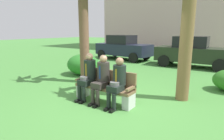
{
  "coord_description": "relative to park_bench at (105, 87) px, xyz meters",
  "views": [
    {
      "loc": [
        2.75,
        -4.07,
        1.98
      ],
      "look_at": [
        -0.28,
        0.35,
        0.85
      ],
      "focal_mm": 30.11,
      "sensor_mm": 36.0,
      "label": 1
    }
  ],
  "objects": [
    {
      "name": "parked_car_far",
      "position": [
        0.86,
        6.9,
        0.42
      ],
      "size": [
        3.95,
        1.81,
        1.68
      ],
      "color": "#232D1E",
      "rests_on": "ground"
    },
    {
      "name": "palm_tree_tall",
      "position": [
        -1.86,
        1.19,
        2.51
      ],
      "size": [
        1.53,
        1.49,
        4.43
      ],
      "color": "brown",
      "rests_on": "ground"
    },
    {
      "name": "ground_plane",
      "position": [
        0.28,
        -0.01,
        -0.42
      ],
      "size": [
        80.0,
        80.0,
        0.0
      ],
      "primitive_type": "plane",
      "color": "#498C3D"
    },
    {
      "name": "seated_man_right",
      "position": [
        0.5,
        -0.13,
        0.31
      ],
      "size": [
        0.34,
        0.72,
        1.3
      ],
      "color": "#1E2823",
      "rests_on": "ground"
    },
    {
      "name": "parked_car_near",
      "position": [
        -3.75,
        7.14,
        0.42
      ],
      "size": [
        4.03,
        2.02,
        1.68
      ],
      "color": "#1E2338",
      "rests_on": "ground"
    },
    {
      "name": "seated_man_left",
      "position": [
        -0.52,
        -0.13,
        0.33
      ],
      "size": [
        0.34,
        0.72,
        1.35
      ],
      "color": "#1E2823",
      "rests_on": "ground"
    },
    {
      "name": "seated_man_middle",
      "position": [
        -0.02,
        -0.12,
        0.33
      ],
      "size": [
        0.34,
        0.72,
        1.33
      ],
      "color": "#38332D",
      "rests_on": "ground"
    },
    {
      "name": "shrub_near_bench",
      "position": [
        -2.83,
        2.13,
        0.05
      ],
      "size": [
        1.5,
        1.37,
        0.94
      ],
      "primitive_type": "ellipsoid",
      "color": "#2D7F29",
      "rests_on": "ground"
    },
    {
      "name": "park_bench",
      "position": [
        0.0,
        0.0,
        0.0
      ],
      "size": [
        1.8,
        0.44,
        0.9
      ],
      "color": "brown",
      "rests_on": "ground"
    }
  ]
}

